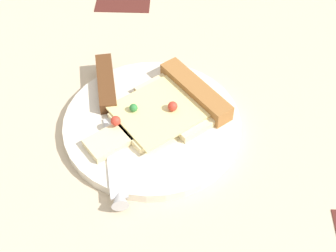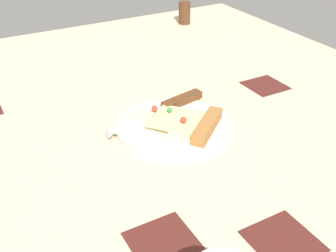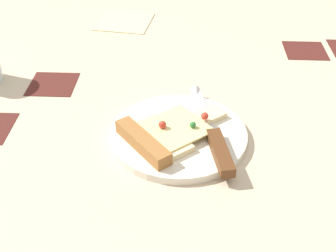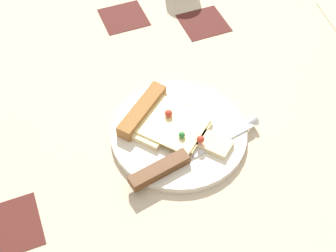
{
  "view_description": "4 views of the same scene",
  "coord_description": "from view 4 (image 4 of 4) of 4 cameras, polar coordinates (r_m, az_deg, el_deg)",
  "views": [
    {
      "loc": [
        -10.02,
        37.58,
        46.2
      ],
      "look_at": [
        -8.59,
        -0.98,
        2.23
      ],
      "focal_mm": 50.97,
      "sensor_mm": 36.0,
      "label": 1
    },
    {
      "loc": [
        -67.49,
        32.51,
        43.85
      ],
      "look_at": [
        -8.91,
        -0.07,
        2.82
      ],
      "focal_mm": 44.39,
      "sensor_mm": 36.0,
      "label": 2
    },
    {
      "loc": [
        -5.48,
        -60.28,
        45.29
      ],
      "look_at": [
        -8.12,
        -4.72,
        4.01
      ],
      "focal_mm": 47.35,
      "sensor_mm": 36.0,
      "label": 3
    },
    {
      "loc": [
        37.1,
        -21.74,
        61.76
      ],
      "look_at": [
        -5.84,
        -4.75,
        4.31
      ],
      "focal_mm": 49.95,
      "sensor_mm": 36.0,
      "label": 4
    }
  ],
  "objects": [
    {
      "name": "ground_plane",
      "position": [
        0.76,
        4.95,
        -4.87
      ],
      "size": [
        131.02,
        131.02,
        3.0
      ],
      "color": "#C6B293",
      "rests_on": "ground"
    },
    {
      "name": "plate",
      "position": [
        0.77,
        1.32,
        -0.86
      ],
      "size": [
        22.57,
        22.57,
        1.33
      ],
      "primitive_type": "cylinder",
      "color": "silver",
      "rests_on": "ground_plane"
    },
    {
      "name": "pizza_slice",
      "position": [
        0.77,
        -0.35,
        0.54
      ],
      "size": [
        18.43,
        17.02,
        2.55
      ],
      "rotation": [
        0.0,
        0.0,
        5.39
      ],
      "color": "beige",
      "rests_on": "plate"
    },
    {
      "name": "knife",
      "position": [
        0.73,
        1.94,
        -3.71
      ],
      "size": [
        6.65,
        23.96,
        2.45
      ],
      "rotation": [
        0.0,
        0.0,
        6.48
      ],
      "color": "silver",
      "rests_on": "plate"
    }
  ]
}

